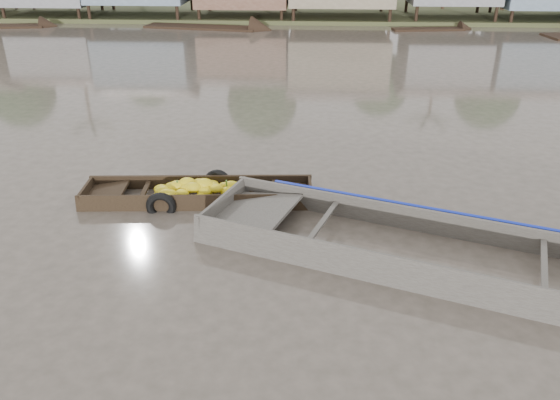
{
  "coord_description": "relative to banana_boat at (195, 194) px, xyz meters",
  "views": [
    {
      "loc": [
        0.63,
        -7.98,
        5.38
      ],
      "look_at": [
        0.13,
        1.19,
        0.8
      ],
      "focal_mm": 35.0,
      "sensor_mm": 36.0,
      "label": 1
    }
  ],
  "objects": [
    {
      "name": "ground",
      "position": [
        1.83,
        -2.73,
        -0.13
      ],
      "size": [
        120.0,
        120.0,
        0.0
      ],
      "primitive_type": "plane",
      "color": "#484137",
      "rests_on": "ground"
    },
    {
      "name": "banana_boat",
      "position": [
        0.0,
        0.0,
        0.0
      ],
      "size": [
        5.12,
        1.55,
        0.7
      ],
      "rotation": [
        0.0,
        0.0,
        0.07
      ],
      "color": "black",
      "rests_on": "ground"
    },
    {
      "name": "viewer_boat",
      "position": [
        4.62,
        -2.21,
        -0.05
      ],
      "size": [
        8.58,
        4.86,
        0.67
      ],
      "rotation": [
        0.0,
        0.0,
        -0.35
      ],
      "color": "#3F3B36",
      "rests_on": "ground"
    },
    {
      "name": "distant_boats",
      "position": [
        14.14,
        21.31,
        0.09
      ],
      "size": [
        47.83,
        14.69,
        1.38
      ],
      "color": "black",
      "rests_on": "ground"
    }
  ]
}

